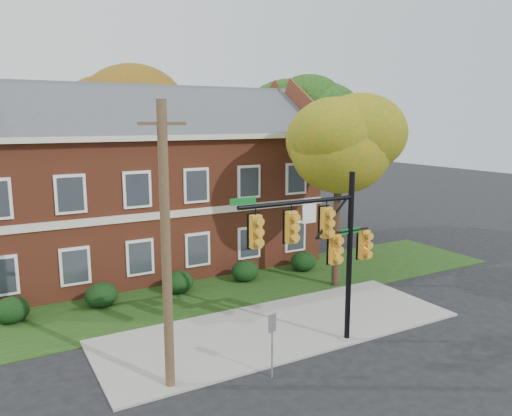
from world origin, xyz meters
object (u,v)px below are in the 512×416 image
hedge_far_left (11,310)px  tree_far_rear (125,106)px  hedge_far_right (303,261)px  sign_post (272,335)px  hedge_center (179,282)px  tree_near_right (345,148)px  utility_pole (166,248)px  hedge_right (245,271)px  hedge_left (101,295)px  tree_right_rear (306,117)px  apartment_building (142,175)px  traffic_signal (325,242)px

hedge_far_left → tree_far_rear: bearing=57.5°
hedge_far_right → sign_post: size_ratio=0.67×
hedge_center → tree_near_right: tree_near_right is taller
tree_near_right → utility_pole: tree_near_right is taller
hedge_center → hedge_far_left: bearing=180.0°
hedge_center → hedge_right: bearing=0.0°
hedge_far_left → hedge_center: same height
hedge_far_left → hedge_left: 3.50m
hedge_far_right → tree_right_rear: (4.31, 6.11, 7.60)m
hedge_far_left → tree_right_rear: bearing=18.5°
apartment_building → tree_far_rear: (1.34, 7.84, 3.86)m
tree_near_right → tree_far_rear: tree_far_rear is taller
hedge_right → tree_near_right: size_ratio=0.16×
traffic_signal → utility_pole: utility_pole is taller
hedge_center → hedge_right: 3.50m
tree_right_rear → traffic_signal: (-8.94, -13.94, -4.28)m
hedge_left → tree_near_right: 12.68m
apartment_building → hedge_far_right: 9.82m
hedge_left → hedge_center: size_ratio=1.00×
hedge_right → utility_pole: (-6.68, -7.70, 3.78)m
hedge_far_left → utility_pole: size_ratio=0.16×
sign_post → hedge_right: bearing=54.2°
hedge_left → utility_pole: (0.32, -7.70, 3.78)m
hedge_right → traffic_signal: (-1.12, -7.83, 3.31)m
apartment_building → hedge_center: bearing=-90.0°
tree_far_rear → sign_post: tree_far_rear is taller
hedge_far_right → traffic_signal: bearing=-120.6°
utility_pole → sign_post: utility_pole is taller
hedge_far_right → tree_near_right: (0.22, -2.83, 6.14)m
hedge_right → hedge_far_right: 3.50m
traffic_signal → utility_pole: size_ratio=0.73×
hedge_left → tree_far_rear: (4.84, 13.09, 8.32)m
hedge_far_left → tree_near_right: size_ratio=0.16×
sign_post → hedge_center: bearing=75.9°
hedge_far_right → traffic_signal: 9.68m
utility_pole → tree_right_rear: bearing=64.2°
tree_near_right → tree_right_rear: size_ratio=0.81×
tree_near_right → sign_post: 10.83m
hedge_left → tree_far_rear: tree_far_rear is taller
hedge_far_right → utility_pole: bearing=-142.9°
hedge_left → hedge_far_right: (10.50, 0.00, 0.00)m
hedge_far_left → sign_post: sign_post is taller
hedge_far_left → sign_post: 11.07m
hedge_center → tree_far_rear: bearing=84.1°
hedge_far_left → traffic_signal: bearing=-39.9°
sign_post → hedge_left: bearing=98.0°
utility_pole → sign_post: (2.97, -1.00, -2.89)m
hedge_right → tree_far_rear: size_ratio=0.12×
tree_near_right → traffic_signal: (-4.85, -5.00, -2.83)m
tree_right_rear → sign_post: 19.93m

